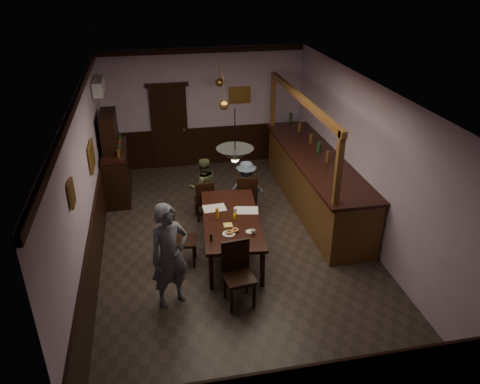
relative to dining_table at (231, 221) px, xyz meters
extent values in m
cube|color=#2D2621|center=(0.09, 0.27, -0.69)|extent=(5.00, 8.00, 0.01)
cube|color=white|center=(0.09, 0.27, 2.31)|extent=(5.00, 8.00, 0.01)
cube|color=#AB93A8|center=(0.09, 4.27, 0.81)|extent=(5.00, 0.01, 3.00)
cube|color=#AB93A8|center=(0.09, -3.73, 0.81)|extent=(5.00, 0.01, 3.00)
cube|color=#AB93A8|center=(-2.41, 0.27, 0.81)|extent=(0.01, 8.00, 3.00)
cube|color=#AB93A8|center=(2.59, 0.27, 0.81)|extent=(0.01, 8.00, 3.00)
cube|color=black|center=(0.00, 0.00, 0.03)|extent=(1.20, 2.28, 0.06)
cube|color=black|center=(-0.51, -0.98, -0.34)|extent=(0.07, 0.07, 0.69)
cube|color=black|center=(0.32, -1.05, -0.34)|extent=(0.07, 0.07, 0.69)
cube|color=black|center=(-0.32, 1.05, -0.34)|extent=(0.07, 0.07, 0.69)
cube|color=black|center=(0.51, 0.98, -0.34)|extent=(0.07, 0.07, 0.69)
cube|color=black|center=(-0.32, 1.39, -0.28)|extent=(0.40, 0.40, 0.05)
cube|color=black|center=(-0.32, 1.21, -0.03)|extent=(0.38, 0.05, 0.46)
cube|color=black|center=(-0.17, 1.55, -0.49)|extent=(0.04, 0.04, 0.39)
cube|color=black|center=(-0.48, 1.53, -0.49)|extent=(0.04, 0.04, 0.39)
cube|color=black|center=(-0.16, 1.24, -0.49)|extent=(0.04, 0.04, 0.39)
cube|color=black|center=(-0.47, 1.22, -0.49)|extent=(0.04, 0.04, 0.39)
cube|color=black|center=(0.57, 1.30, -0.23)|extent=(0.50, 0.50, 0.05)
cube|color=black|center=(0.53, 1.12, 0.04)|extent=(0.42, 0.13, 0.50)
cube|color=black|center=(0.77, 1.43, -0.47)|extent=(0.04, 0.04, 0.43)
cube|color=black|center=(0.44, 1.50, -0.47)|extent=(0.04, 0.04, 0.43)
cube|color=black|center=(0.71, 1.10, -0.47)|extent=(0.04, 0.04, 0.43)
cube|color=black|center=(0.37, 1.17, -0.47)|extent=(0.04, 0.04, 0.43)
cube|color=black|center=(-0.13, -1.39, -0.20)|extent=(0.50, 0.50, 0.05)
cube|color=black|center=(-0.15, -1.19, 0.09)|extent=(0.45, 0.09, 0.54)
cube|color=black|center=(-0.29, -1.60, -0.45)|extent=(0.04, 0.04, 0.46)
cube|color=black|center=(0.07, -1.56, -0.45)|extent=(0.04, 0.04, 0.46)
cube|color=black|center=(-0.33, -1.23, -0.45)|extent=(0.04, 0.04, 0.46)
cube|color=black|center=(0.03, -1.19, -0.45)|extent=(0.04, 0.04, 0.46)
cube|color=black|center=(-0.86, -0.12, -0.24)|extent=(0.48, 0.48, 0.05)
cube|color=black|center=(-1.05, -0.09, 0.02)|extent=(0.11, 0.41, 0.49)
cube|color=black|center=(-0.73, -0.31, -0.47)|extent=(0.04, 0.04, 0.42)
cube|color=black|center=(-0.67, 0.02, -0.47)|extent=(0.04, 0.04, 0.42)
cube|color=black|center=(-1.06, -0.26, -0.47)|extent=(0.04, 0.04, 0.42)
cube|color=black|center=(-1.00, 0.07, -0.47)|extent=(0.04, 0.04, 0.42)
imported|color=slate|center=(-1.16, -1.15, 0.19)|extent=(0.75, 0.64, 1.74)
imported|color=#43472A|center=(-0.30, 1.59, -0.05)|extent=(0.70, 0.59, 1.27)
imported|color=slate|center=(0.59, 1.50, -0.10)|extent=(0.81, 0.54, 1.16)
cube|color=silver|center=(-0.24, 0.41, 0.07)|extent=(0.43, 0.32, 0.01)
cube|color=silver|center=(0.33, 0.21, 0.07)|extent=(0.47, 0.38, 0.01)
cube|color=#E1CB53|center=(-0.10, -0.23, 0.07)|extent=(0.16, 0.16, 0.00)
cylinder|color=white|center=(0.23, -0.53, 0.07)|extent=(0.15, 0.15, 0.01)
imported|color=white|center=(0.26, -0.61, 0.11)|extent=(0.09, 0.09, 0.07)
cylinder|color=white|center=(-0.14, -0.53, 0.07)|extent=(0.22, 0.22, 0.01)
torus|color=#C68C47|center=(-0.13, -0.53, 0.10)|extent=(0.13, 0.13, 0.04)
torus|color=#C68C47|center=(-0.02, -0.48, 0.10)|extent=(0.13, 0.13, 0.04)
cylinder|color=yellow|center=(0.05, -0.07, 0.12)|extent=(0.07, 0.07, 0.12)
cylinder|color=#BF721E|center=(-0.25, 0.04, 0.16)|extent=(0.06, 0.06, 0.20)
cylinder|color=silver|center=(0.09, 0.08, 0.14)|extent=(0.06, 0.06, 0.15)
cylinder|color=black|center=(-0.46, -0.68, 0.13)|extent=(0.04, 0.04, 0.14)
cube|color=black|center=(-2.11, 2.79, -0.15)|extent=(0.53, 1.49, 1.06)
cube|color=black|center=(-2.11, 2.79, 0.43)|extent=(0.51, 1.44, 0.09)
cube|color=black|center=(-2.16, 2.79, 0.86)|extent=(0.32, 0.96, 0.85)
cube|color=#533216|center=(2.09, 1.41, -0.11)|extent=(0.93, 4.36, 1.14)
cube|color=black|center=(2.07, 1.41, 0.48)|extent=(1.04, 4.47, 0.06)
cube|color=#533216|center=(1.68, 1.41, 1.76)|extent=(0.10, 4.26, 0.12)
cube|color=#533216|center=(1.68, -0.67, 1.13)|extent=(0.10, 0.10, 1.35)
cube|color=#533216|center=(1.68, 3.49, 1.13)|extent=(0.10, 0.10, 1.35)
cube|color=black|center=(-0.81, 4.22, 0.36)|extent=(0.90, 0.06, 2.10)
cube|color=white|center=(-2.29, 3.17, 1.76)|extent=(0.20, 0.85, 0.30)
cube|color=olive|center=(-2.37, -1.33, 1.46)|extent=(0.04, 0.28, 0.36)
cube|color=olive|center=(-2.37, 1.07, 1.01)|extent=(0.04, 0.62, 0.48)
cube|color=olive|center=(0.99, 4.23, 1.11)|extent=(0.55, 0.04, 0.42)
cylinder|color=black|center=(-0.07, -0.80, 1.96)|extent=(0.02, 0.02, 0.71)
cone|color=black|center=(-0.07, -0.80, 1.61)|extent=(0.56, 0.56, 0.22)
sphere|color=#FFD88C|center=(-0.07, -0.80, 1.56)|extent=(0.12, 0.12, 0.12)
cylinder|color=#BF8C3F|center=(0.19, 1.79, 1.96)|extent=(0.02, 0.02, 0.70)
cone|color=#BF8C3F|center=(0.19, 1.79, 1.61)|extent=(0.20, 0.20, 0.22)
sphere|color=#FFD88C|center=(0.19, 1.79, 1.56)|extent=(0.12, 0.12, 0.12)
cylinder|color=#BF8C3F|center=(0.39, 3.60, 1.96)|extent=(0.02, 0.02, 0.70)
cone|color=#BF8C3F|center=(0.39, 3.60, 1.61)|extent=(0.20, 0.20, 0.22)
sphere|color=#FFD88C|center=(0.39, 3.60, 1.56)|extent=(0.12, 0.12, 0.12)
camera|label=1|loc=(-1.26, -7.13, 4.27)|focal=35.00mm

